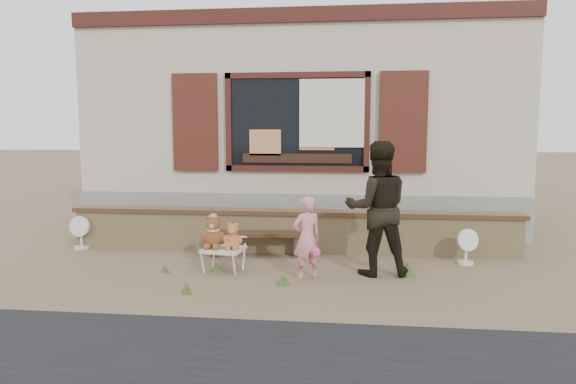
# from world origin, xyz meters

# --- Properties ---
(ground) EXTENTS (80.00, 80.00, 0.00)m
(ground) POSITION_xyz_m (0.00, 0.00, 0.00)
(ground) COLOR brown
(ground) RESTS_ON ground
(shopfront) EXTENTS (8.04, 5.13, 4.00)m
(shopfront) POSITION_xyz_m (0.00, 4.49, 2.00)
(shopfront) COLOR #AA9E8A
(shopfront) RESTS_ON ground
(brick_wall) EXTENTS (7.10, 0.36, 0.67)m
(brick_wall) POSITION_xyz_m (0.00, 1.00, 0.34)
(brick_wall) COLOR tan
(brick_wall) RESTS_ON ground
(bench) EXTENTS (1.46, 0.42, 0.37)m
(bench) POSITION_xyz_m (-0.50, 0.66, 0.27)
(bench) COLOR #352212
(bench) RESTS_ON ground
(folding_chair) EXTENTS (0.58, 0.53, 0.32)m
(folding_chair) POSITION_xyz_m (-0.79, -0.25, 0.29)
(folding_chair) COLOR beige
(folding_chair) RESTS_ON ground
(teddy_bear_left) EXTENTS (0.36, 0.33, 0.45)m
(teddy_bear_left) POSITION_xyz_m (-0.93, -0.23, 0.55)
(teddy_bear_left) COLOR brown
(teddy_bear_left) RESTS_ON folding_chair
(teddy_bear_right) EXTENTS (0.29, 0.26, 0.36)m
(teddy_bear_right) POSITION_xyz_m (-0.65, -0.27, 0.50)
(teddy_bear_right) COLOR #99582A
(teddy_bear_right) RESTS_ON folding_chair
(child) EXTENTS (0.47, 0.43, 1.08)m
(child) POSITION_xyz_m (0.37, -0.48, 0.54)
(child) COLOR pink
(child) RESTS_ON ground
(adult) EXTENTS (0.94, 0.77, 1.78)m
(adult) POSITION_xyz_m (1.27, -0.15, 0.89)
(adult) COLOR black
(adult) RESTS_ON ground
(fan_left) EXTENTS (0.34, 0.23, 0.54)m
(fan_left) POSITION_xyz_m (-3.40, 0.80, 0.27)
(fan_left) COLOR silver
(fan_left) RESTS_ON ground
(fan_right) EXTENTS (0.33, 0.22, 0.52)m
(fan_right) POSITION_xyz_m (2.59, 0.52, 0.26)
(fan_right) COLOR white
(fan_right) RESTS_ON ground
(grass_tufts) EXTENTS (3.40, 1.48, 0.16)m
(grass_tufts) POSITION_xyz_m (0.29, -0.38, 0.06)
(grass_tufts) COLOR #3C5220
(grass_tufts) RESTS_ON ground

